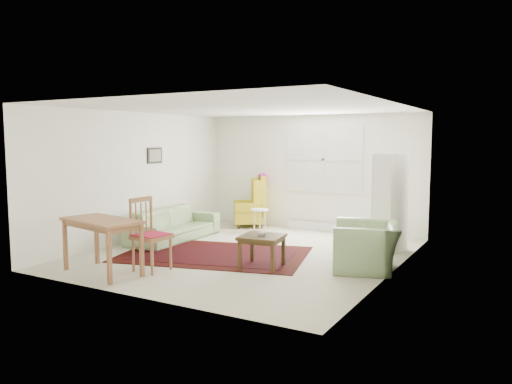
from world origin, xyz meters
The scene contains 10 objects.
room centered at (0.02, 0.21, 1.26)m, with size 5.04×5.54×2.51m.
rug centered at (-0.46, -0.34, 0.02)m, with size 3.12×2.00×0.03m, color black, non-canonical shape.
sofa centered at (-1.88, 0.34, 0.43)m, with size 2.14×0.84×0.86m, color #86A36C.
armchair centered at (2.10, 0.01, 0.43)m, with size 1.10×0.96×0.85m, color #86A36C.
wingback_chair centered at (-1.35, 2.35, 0.60)m, with size 0.69×0.73×1.19m, color gold, non-canonical shape.
coffee_table centered at (0.68, -0.72, 0.26)m, with size 0.63×0.63×0.51m, color #3C2912, non-canonical shape.
stool centered at (-0.82, 1.91, 0.25)m, with size 0.37×0.37×0.50m, color white, non-canonical shape.
cabinet centered at (2.10, 1.38, 0.87)m, with size 0.36×0.69×1.74m, color white, non-canonical shape.
desk centered at (-1.22, -2.15, 0.41)m, with size 1.28×0.64×0.81m, color #95603C, non-canonical shape.
desk_chair centered at (-0.68, -1.67, 0.55)m, with size 0.48×0.48×1.10m, color #95603C, non-canonical shape.
Camera 1 is at (4.31, -7.31, 1.97)m, focal length 35.00 mm.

